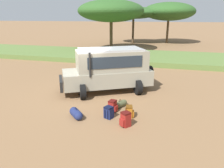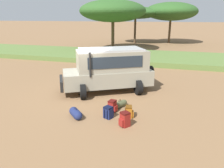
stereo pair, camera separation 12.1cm
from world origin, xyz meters
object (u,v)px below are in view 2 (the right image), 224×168
Objects in this scene: duffel_bag_low_black_case at (120,104)px; acacia_tree_far_left at (113,11)px; backpack_near_rear_wheel at (112,106)px; backpack_outermost at (108,112)px; duffel_bag_soft_canvas at (76,113)px; backpack_cluster_center at (129,112)px; acacia_tree_left_mid at (136,13)px; acacia_tree_centre_back at (171,11)px; safari_vehicle at (109,69)px; backpack_beside_front_wheel at (125,119)px.

acacia_tree_far_left is at bearing 107.13° from duffel_bag_low_black_case.
duffel_bag_low_black_case is (0.20, 0.56, -0.11)m from backpack_near_rear_wheel.
backpack_outermost reaches higher than duffel_bag_soft_canvas.
acacia_tree_far_left reaches higher than backpack_outermost.
acacia_tree_far_left is (-5.24, 17.01, 4.56)m from duffel_bag_low_black_case.
acacia_tree_left_mid reaches higher than backpack_cluster_center.
duffel_bag_soft_canvas is 0.09× the size of acacia_tree_centre_back.
duffel_bag_low_black_case is 0.10× the size of acacia_tree_far_left.
acacia_tree_far_left is (-4.07, 14.85, 3.42)m from safari_vehicle.
backpack_outermost is at bearing 14.09° from duffel_bag_soft_canvas.
backpack_beside_front_wheel is 0.08× the size of acacia_tree_left_mid.
backpack_cluster_center is at bearing 20.76° from backpack_outermost.
backpack_cluster_center reaches higher than duffel_bag_soft_canvas.
duffel_bag_low_black_case is at bearing 45.79° from duffel_bag_soft_canvas.
backpack_near_rear_wheel is at bearing 37.44° from duffel_bag_soft_canvas.
safari_vehicle reaches higher than backpack_beside_front_wheel.
backpack_beside_front_wheel reaches higher than duffel_bag_low_black_case.
acacia_tree_left_mid reaches higher than duffel_bag_soft_canvas.
duffel_bag_soft_canvas is at bearing -95.38° from acacia_tree_centre_back.
acacia_tree_centre_back reaches higher than duffel_bag_low_black_case.
acacia_tree_far_left reaches higher than backpack_beside_front_wheel.
acacia_tree_far_left reaches higher than duffel_bag_low_black_case.
acacia_tree_far_left reaches higher than backpack_cluster_center.
backpack_beside_front_wheel is 1.16× the size of backpack_cluster_center.
duffel_bag_low_black_case is 0.10× the size of acacia_tree_centre_back.
duffel_bag_soft_canvas is at bearing -165.91° from backpack_outermost.
backpack_beside_front_wheel reaches higher than backpack_cluster_center.
acacia_tree_far_left is (-5.89, 17.94, 4.47)m from backpack_cluster_center.
acacia_tree_left_mid is at bearing 81.94° from acacia_tree_far_left.
safari_vehicle is 23.69m from acacia_tree_left_mid.
backpack_near_rear_wheel is 1.02× the size of backpack_outermost.
safari_vehicle is 15.77m from acacia_tree_far_left.
backpack_cluster_center is at bearing -55.24° from duffel_bag_low_black_case.
acacia_tree_far_left is at bearing 105.33° from safari_vehicle.
acacia_tree_far_left is at bearing 107.43° from backpack_beside_front_wheel.
backpack_beside_front_wheel is at bearing -72.57° from acacia_tree_far_left.
duffel_bag_soft_canvas is at bearing -84.68° from acacia_tree_left_mid.
acacia_tree_left_mid is at bearing 98.25° from backpack_outermost.
acacia_tree_centre_back reaches higher than backpack_near_rear_wheel.
backpack_near_rear_wheel is 0.68m from backpack_outermost.
duffel_bag_low_black_case is at bearing 124.76° from backpack_cluster_center.
acacia_tree_far_left is at bearing 105.50° from backpack_outermost.
backpack_beside_front_wheel is (1.82, -3.92, -1.01)m from safari_vehicle.
backpack_outermost is at bearing -81.75° from acacia_tree_left_mid.
backpack_outermost is at bearing -98.29° from duffel_bag_low_black_case.
backpack_near_rear_wheel is at bearing 156.23° from backpack_cluster_center.
backpack_outermost is at bearing -88.40° from backpack_near_rear_wheel.
backpack_outermost is 27.31m from acacia_tree_left_mid.
backpack_near_rear_wheel reaches higher than duffel_bag_low_black_case.
safari_vehicle is 4.44m from backpack_beside_front_wheel.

